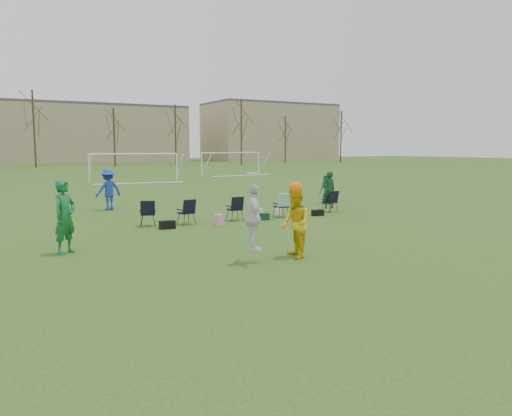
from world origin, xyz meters
TOP-DOWN VIEW (x-y plane):
  - ground at (0.00, 0.00)m, footprint 260.00×260.00m
  - fielder_green_near at (-5.47, 4.58)m, footprint 0.88×0.85m
  - fielder_blue at (-2.24, 13.84)m, footprint 1.39×1.03m
  - fielder_green_far at (8.38, 11.20)m, footprint 0.77×0.88m
  - center_contest at (-0.75, 1.11)m, footprint 1.98×1.07m
  - sideline_setup at (2.55, 8.11)m, footprint 9.15×1.77m
  - goal_mid at (4.00, 32.00)m, footprint 7.40×0.63m
  - goal_right at (16.00, 38.00)m, footprint 7.35×1.14m
  - tree_line at (0.24, 69.85)m, footprint 110.28×3.28m
  - building_row at (6.73, 96.00)m, footprint 126.00×16.00m

SIDE VIEW (x-z plane):
  - ground at x=0.00m, z-range 0.00..0.00m
  - sideline_setup at x=2.55m, z-range -0.38..1.46m
  - fielder_green_far at x=8.38m, z-range 0.00..1.53m
  - fielder_blue at x=-2.24m, z-range 0.00..1.93m
  - fielder_green_near at x=-5.47m, z-range 0.00..2.03m
  - center_contest at x=-0.75m, z-range -0.12..2.15m
  - goal_mid at x=4.00m, z-range 0.69..3.15m
  - goal_right at x=16.00m, z-range 0.69..3.15m
  - tree_line at x=0.24m, z-range -0.61..10.79m
  - building_row at x=6.73m, z-range -0.51..12.49m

